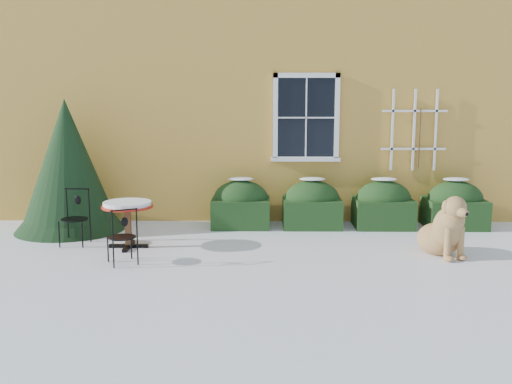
{
  "coord_description": "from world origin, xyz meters",
  "views": [
    {
      "loc": [
        0.13,
        -7.69,
        2.34
      ],
      "look_at": [
        0.0,
        1.0,
        0.9
      ],
      "focal_mm": 40.0,
      "sensor_mm": 36.0,
      "label": 1
    }
  ],
  "objects_px": {
    "evergreen_shrub": "(68,178)",
    "bistro_table": "(127,209)",
    "patio_chair_near": "(123,236)",
    "patio_chair_far": "(75,217)",
    "dog": "(445,231)"
  },
  "relations": [
    {
      "from": "evergreen_shrub",
      "to": "bistro_table",
      "type": "xyz_separation_m",
      "value": [
        1.33,
        -1.22,
        -0.32
      ]
    },
    {
      "from": "patio_chair_near",
      "to": "patio_chair_far",
      "type": "distance_m",
      "value": 1.52
    },
    {
      "from": "patio_chair_near",
      "to": "dog",
      "type": "relative_size",
      "value": 0.76
    },
    {
      "from": "evergreen_shrub",
      "to": "patio_chair_far",
      "type": "distance_m",
      "value": 1.2
    },
    {
      "from": "bistro_table",
      "to": "patio_chair_far",
      "type": "bearing_deg",
      "value": 166.81
    },
    {
      "from": "patio_chair_far",
      "to": "patio_chair_near",
      "type": "bearing_deg",
      "value": -44.41
    },
    {
      "from": "patio_chair_near",
      "to": "patio_chair_far",
      "type": "relative_size",
      "value": 0.92
    },
    {
      "from": "patio_chair_near",
      "to": "patio_chair_far",
      "type": "xyz_separation_m",
      "value": [
        -1.04,
        1.11,
        0.04
      ]
    },
    {
      "from": "evergreen_shrub",
      "to": "dog",
      "type": "bearing_deg",
      "value": -14.81
    },
    {
      "from": "bistro_table",
      "to": "patio_chair_far",
      "type": "relative_size",
      "value": 0.89
    },
    {
      "from": "bistro_table",
      "to": "dog",
      "type": "bearing_deg",
      "value": -4.85
    },
    {
      "from": "bistro_table",
      "to": "patio_chair_near",
      "type": "height_order",
      "value": "patio_chair_near"
    },
    {
      "from": "evergreen_shrub",
      "to": "patio_chair_near",
      "type": "bearing_deg",
      "value": -55.23
    },
    {
      "from": "patio_chair_near",
      "to": "dog",
      "type": "bearing_deg",
      "value": 157.9
    },
    {
      "from": "patio_chair_far",
      "to": "dog",
      "type": "xyz_separation_m",
      "value": [
        5.73,
        -0.62,
        -0.06
      ]
    }
  ]
}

